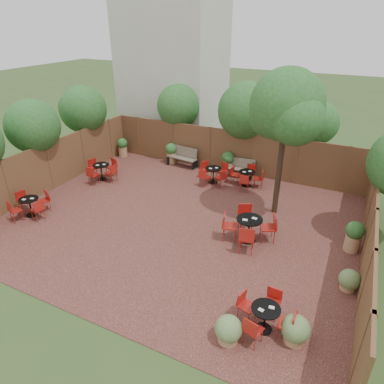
% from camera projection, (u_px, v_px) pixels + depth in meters
% --- Properties ---
extents(ground, '(80.00, 80.00, 0.00)m').
position_uv_depth(ground, '(178.00, 221.00, 12.46)').
color(ground, '#354F23').
rests_on(ground, ground).
extents(courtyard_paving, '(12.00, 10.00, 0.02)m').
position_uv_depth(courtyard_paving, '(178.00, 221.00, 12.45)').
color(courtyard_paving, '#341715').
rests_on(courtyard_paving, ground).
extents(fence_back, '(12.00, 0.08, 2.00)m').
position_uv_depth(fence_back, '(229.00, 151.00, 16.02)').
color(fence_back, '#53361F').
rests_on(fence_back, ground).
extents(fence_left, '(0.08, 10.00, 2.00)m').
position_uv_depth(fence_left, '(50.00, 167.00, 14.37)').
color(fence_left, '#53361F').
rests_on(fence_left, ground).
extents(fence_right, '(0.08, 10.00, 2.00)m').
position_uv_depth(fence_right, '(369.00, 240.00, 9.65)').
color(fence_right, '#53361F').
rests_on(fence_right, ground).
extents(neighbour_building, '(5.00, 4.00, 8.00)m').
position_uv_depth(neighbour_building, '(174.00, 69.00, 18.84)').
color(neighbour_building, beige).
rests_on(neighbour_building, ground).
extents(overhang_foliage, '(15.47, 10.48, 2.58)m').
position_uv_depth(overhang_foliage, '(172.00, 122.00, 14.26)').
color(overhang_foliage, '#20551B').
rests_on(overhang_foliage, ground).
extents(courtyard_tree, '(2.62, 2.52, 5.17)m').
position_uv_depth(courtyard_tree, '(286.00, 110.00, 11.28)').
color(courtyard_tree, black).
rests_on(courtyard_tree, courtyard_paving).
extents(park_bench_left, '(1.54, 0.69, 0.92)m').
position_uv_depth(park_bench_left, '(183.00, 156.00, 16.82)').
color(park_bench_left, brown).
rests_on(park_bench_left, courtyard_paving).
extents(park_bench_right, '(1.38, 0.54, 0.84)m').
position_uv_depth(park_bench_right, '(239.00, 167.00, 15.71)').
color(park_bench_right, brown).
rests_on(park_bench_right, courtyard_paving).
extents(bistro_tables, '(10.46, 8.58, 0.94)m').
position_uv_depth(bistro_tables, '(182.00, 203.00, 12.77)').
color(bistro_tables, black).
rests_on(bistro_tables, courtyard_paving).
extents(planters, '(11.79, 4.45, 1.05)m').
position_uv_depth(planters, '(207.00, 168.00, 15.33)').
color(planters, '#A47852').
rests_on(planters, courtyard_paving).
extents(low_shrubs, '(2.86, 3.55, 0.69)m').
position_uv_depth(low_shrubs, '(288.00, 316.00, 8.08)').
color(low_shrubs, '#A47852').
rests_on(low_shrubs, courtyard_paving).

